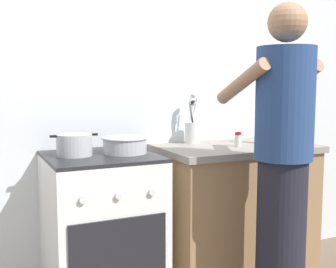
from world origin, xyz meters
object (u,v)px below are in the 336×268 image
Objects in this scene: spice_bottle at (238,139)px; person at (282,167)px; oil_bottle at (260,128)px; stove_range at (102,233)px; pot at (74,145)px; utensil_crock at (193,128)px; mixing_bowl at (125,144)px.

person is at bearing -96.78° from spice_bottle.
person reaches higher than oil_bottle.
stove_range is 3.46× the size of pot.
utensil_crock reaches higher than spice_bottle.
pot is 0.77× the size of utensil_crock.
oil_bottle reaches higher than pot.
stove_range is 9.89× the size of spice_bottle.
person is at bearing -33.62° from stove_range.
pot is 1.12m from person.
oil_bottle is (1.24, -0.00, 0.04)m from pot.
spice_bottle is at bearing -52.36° from utensil_crock.
spice_bottle is (1.02, -0.07, -0.02)m from pot.
mixing_bowl is 0.96m from oil_bottle.
mixing_bowl is 0.87m from person.
pot reaches higher than spice_bottle.
pot is (-0.14, 0.03, 0.51)m from stove_range.
utensil_crock is (0.55, 0.21, 0.05)m from mixing_bowl.
spice_bottle is (0.74, -0.04, -0.01)m from mixing_bowl.
stove_range is 1.01m from spice_bottle.
person is at bearing -30.80° from pot.
utensil_crock is at bearing 100.11° from person.
person is at bearing -79.89° from utensil_crock.
person is (0.82, -0.54, 0.41)m from stove_range.
pot is 0.99× the size of mixing_bowl.
spice_bottle is at bearing -3.09° from stove_range.
mixing_bowl is at bearing -6.41° from pot.
mixing_bowl is 0.74m from spice_bottle.
pot is at bearing 149.20° from person.
mixing_bowl is at bearing 176.67° from spice_bottle.
utensil_crock reaches higher than oil_bottle.
pot is 0.85m from utensil_crock.
pot is 0.28m from mixing_bowl.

